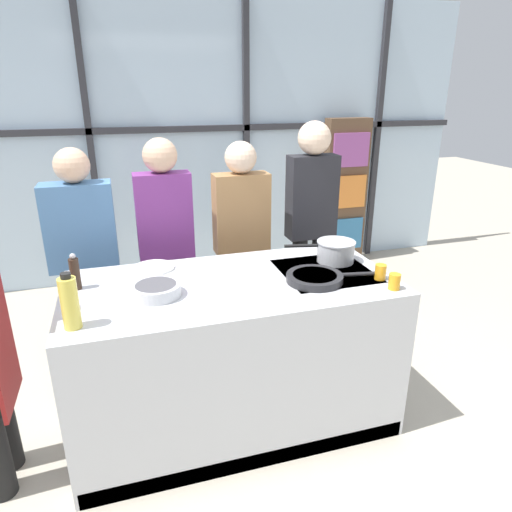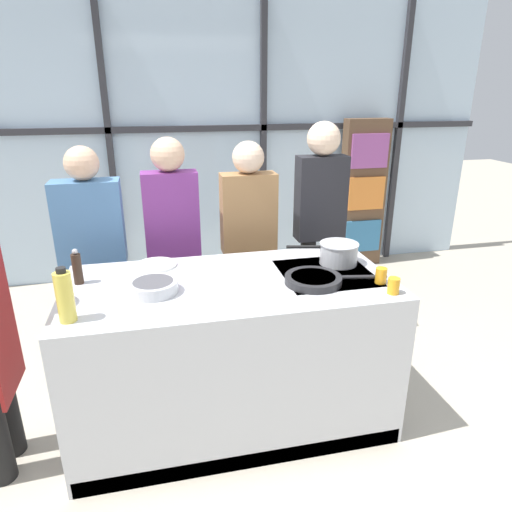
# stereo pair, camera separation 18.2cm
# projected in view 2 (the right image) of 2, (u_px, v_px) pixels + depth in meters

# --- Properties ---
(ground_plane) EXTENTS (18.00, 18.00, 0.00)m
(ground_plane) POSITION_uv_depth(u_px,v_px,m) (233.00, 415.00, 2.86)
(ground_plane) COLOR #BCB29E
(back_window_wall) EXTENTS (6.40, 0.10, 2.80)m
(back_window_wall) POSITION_uv_depth(u_px,v_px,m) (189.00, 142.00, 4.62)
(back_window_wall) COLOR silver
(back_window_wall) RESTS_ON ground_plane
(bookshelf) EXTENTS (0.49, 0.19, 1.62)m
(bookshelf) POSITION_uv_depth(u_px,v_px,m) (363.00, 194.00, 5.04)
(bookshelf) COLOR brown
(bookshelf) RESTS_ON ground_plane
(demo_island) EXTENTS (1.82, 0.89, 0.92)m
(demo_island) POSITION_uv_depth(u_px,v_px,m) (232.00, 352.00, 2.70)
(demo_island) COLOR silver
(demo_island) RESTS_ON ground_plane
(spectator_far_left) EXTENTS (0.44, 0.22, 1.59)m
(spectator_far_left) POSITION_uv_depth(u_px,v_px,m) (93.00, 249.00, 3.11)
(spectator_far_left) COLOR #47382D
(spectator_far_left) RESTS_ON ground_plane
(spectator_center_left) EXTENTS (0.38, 0.23, 1.63)m
(spectator_center_left) POSITION_uv_depth(u_px,v_px,m) (173.00, 236.00, 3.21)
(spectator_center_left) COLOR #47382D
(spectator_center_left) RESTS_ON ground_plane
(spectator_center_right) EXTENTS (0.39, 0.22, 1.59)m
(spectator_center_right) POSITION_uv_depth(u_px,v_px,m) (249.00, 236.00, 3.33)
(spectator_center_right) COLOR #232838
(spectator_center_right) RESTS_ON ground_plane
(spectator_far_right) EXTENTS (0.36, 0.24, 1.71)m
(spectator_far_right) POSITION_uv_depth(u_px,v_px,m) (320.00, 218.00, 3.41)
(spectator_far_right) COLOR black
(spectator_far_right) RESTS_ON ground_plane
(frying_pan) EXTENTS (0.56, 0.32, 0.04)m
(frying_pan) POSITION_uv_depth(u_px,v_px,m) (314.00, 279.00, 2.51)
(frying_pan) COLOR #232326
(frying_pan) RESTS_ON demo_island
(saucepan) EXTENTS (0.43, 0.24, 0.13)m
(saucepan) POSITION_uv_depth(u_px,v_px,m) (338.00, 253.00, 2.77)
(saucepan) COLOR silver
(saucepan) RESTS_ON demo_island
(white_plate) EXTENTS (0.25, 0.25, 0.01)m
(white_plate) POSITION_uv_depth(u_px,v_px,m) (156.00, 265.00, 2.76)
(white_plate) COLOR white
(white_plate) RESTS_ON demo_island
(mixing_bowl) EXTENTS (0.26, 0.26, 0.06)m
(mixing_bowl) POSITION_uv_depth(u_px,v_px,m) (153.00, 286.00, 2.39)
(mixing_bowl) COLOR silver
(mixing_bowl) RESTS_ON demo_island
(oil_bottle) EXTENTS (0.08, 0.08, 0.27)m
(oil_bottle) POSITION_uv_depth(u_px,v_px,m) (65.00, 296.00, 2.07)
(oil_bottle) COLOR #E0CC4C
(oil_bottle) RESTS_ON demo_island
(pepper_grinder) EXTENTS (0.05, 0.05, 0.20)m
(pepper_grinder) POSITION_uv_depth(u_px,v_px,m) (77.00, 268.00, 2.48)
(pepper_grinder) COLOR #332319
(pepper_grinder) RESTS_ON demo_island
(juice_glass_near) EXTENTS (0.06, 0.06, 0.09)m
(juice_glass_near) POSITION_uv_depth(u_px,v_px,m) (394.00, 286.00, 2.38)
(juice_glass_near) COLOR orange
(juice_glass_near) RESTS_ON demo_island
(juice_glass_far) EXTENTS (0.06, 0.06, 0.09)m
(juice_glass_far) POSITION_uv_depth(u_px,v_px,m) (381.00, 276.00, 2.51)
(juice_glass_far) COLOR orange
(juice_glass_far) RESTS_ON demo_island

